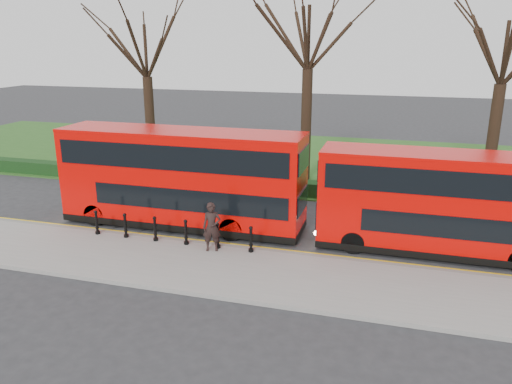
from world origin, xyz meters
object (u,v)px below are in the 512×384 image
(bus_rear, at_px, (451,205))
(pedestrian, at_px, (212,227))
(bus_lead, at_px, (181,179))
(bollard_row, at_px, (170,231))

(bus_rear, height_order, pedestrian, bus_rear)
(bus_lead, distance_m, bus_rear, 11.15)
(bollard_row, relative_size, bus_rear, 0.69)
(bus_lead, bearing_deg, bollard_row, -78.22)
(bus_lead, xyz_separation_m, bus_rear, (11.15, -0.04, -0.17))
(bus_lead, bearing_deg, bus_rear, -0.18)
(bus_lead, bearing_deg, pedestrian, -47.41)
(bollard_row, distance_m, pedestrian, 1.97)
(bus_lead, height_order, bus_rear, bus_lead)
(bollard_row, distance_m, bus_lead, 2.81)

